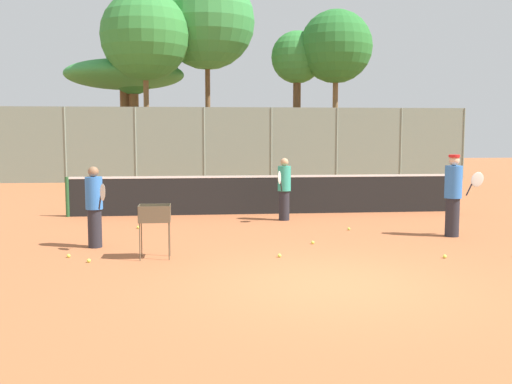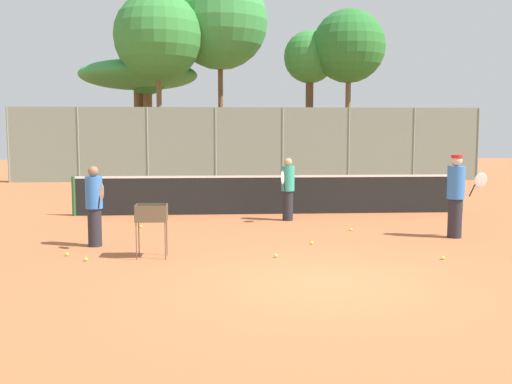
{
  "view_description": "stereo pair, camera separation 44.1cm",
  "coord_description": "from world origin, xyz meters",
  "px_view_note": "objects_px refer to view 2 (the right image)",
  "views": [
    {
      "loc": [
        -2.01,
        -8.58,
        2.29
      ],
      "look_at": [
        -0.7,
        3.92,
        1.0
      ],
      "focal_mm": 42.0,
      "sensor_mm": 36.0,
      "label": 1
    },
    {
      "loc": [
        -1.57,
        -8.62,
        2.29
      ],
      "look_at": [
        -0.7,
        3.92,
        1.0
      ],
      "focal_mm": 42.0,
      "sensor_mm": 36.0,
      "label": 2
    }
  ],
  "objects_px": {
    "player_red_cap": "(94,205)",
    "parked_car": "(133,162)",
    "ball_cart": "(152,217)",
    "player_white_outfit": "(456,195)",
    "tennis_net": "(272,194)",
    "player_yellow_shirt": "(288,188)"
  },
  "relations": [
    {
      "from": "tennis_net",
      "to": "player_yellow_shirt",
      "type": "height_order",
      "value": "player_yellow_shirt"
    },
    {
      "from": "player_red_cap",
      "to": "parked_car",
      "type": "distance_m",
      "value": 19.78
    },
    {
      "from": "player_yellow_shirt",
      "to": "player_white_outfit",
      "type": "bearing_deg",
      "value": 72.35
    },
    {
      "from": "player_red_cap",
      "to": "ball_cart",
      "type": "relative_size",
      "value": 1.65
    },
    {
      "from": "player_white_outfit",
      "to": "ball_cart",
      "type": "distance_m",
      "value": 6.49
    },
    {
      "from": "player_white_outfit",
      "to": "player_yellow_shirt",
      "type": "xyz_separation_m",
      "value": [
        -3.29,
        2.71,
        -0.1
      ]
    },
    {
      "from": "player_white_outfit",
      "to": "parked_car",
      "type": "height_order",
      "value": "player_white_outfit"
    },
    {
      "from": "parked_car",
      "to": "player_yellow_shirt",
      "type": "bearing_deg",
      "value": -69.73
    },
    {
      "from": "ball_cart",
      "to": "tennis_net",
      "type": "bearing_deg",
      "value": 63.96
    },
    {
      "from": "ball_cart",
      "to": "player_white_outfit",
      "type": "bearing_deg",
      "value": 14.44
    },
    {
      "from": "tennis_net",
      "to": "ball_cart",
      "type": "height_order",
      "value": "tennis_net"
    },
    {
      "from": "ball_cart",
      "to": "player_yellow_shirt",
      "type": "bearing_deg",
      "value": 55.31
    },
    {
      "from": "tennis_net",
      "to": "parked_car",
      "type": "xyz_separation_m",
      "value": [
        -5.81,
        15.29,
        0.1
      ]
    },
    {
      "from": "player_white_outfit",
      "to": "ball_cart",
      "type": "height_order",
      "value": "player_white_outfit"
    },
    {
      "from": "player_white_outfit",
      "to": "parked_car",
      "type": "relative_size",
      "value": 0.42
    },
    {
      "from": "ball_cart",
      "to": "parked_car",
      "type": "xyz_separation_m",
      "value": [
        -3.1,
        20.85,
        -0.07
      ]
    },
    {
      "from": "player_white_outfit",
      "to": "tennis_net",
      "type": "bearing_deg",
      "value": 130.5
    },
    {
      "from": "tennis_net",
      "to": "player_yellow_shirt",
      "type": "relative_size",
      "value": 6.78
    },
    {
      "from": "player_white_outfit",
      "to": "parked_car",
      "type": "xyz_separation_m",
      "value": [
        -9.39,
        19.23,
        -0.26
      ]
    },
    {
      "from": "player_red_cap",
      "to": "parked_car",
      "type": "xyz_separation_m",
      "value": [
        -1.86,
        19.69,
        -0.16
      ]
    },
    {
      "from": "ball_cart",
      "to": "parked_car",
      "type": "bearing_deg",
      "value": 98.47
    },
    {
      "from": "tennis_net",
      "to": "player_white_outfit",
      "type": "bearing_deg",
      "value": -47.73
    }
  ]
}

